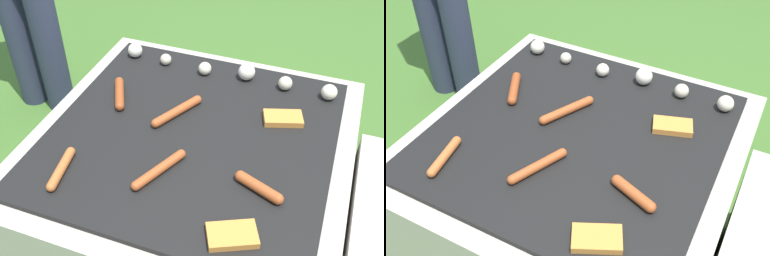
% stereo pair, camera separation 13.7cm
% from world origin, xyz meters
% --- Properties ---
extents(ground_plane, '(14.00, 14.00, 0.00)m').
position_xyz_m(ground_plane, '(0.00, 0.00, 0.00)').
color(ground_plane, '#3D6628').
extents(grill, '(0.97, 0.97, 0.38)m').
position_xyz_m(grill, '(0.00, 0.00, 0.19)').
color(grill, '#B2AA9E').
rests_on(grill, ground_plane).
extents(sausage_mid_right, '(0.10, 0.18, 0.03)m').
position_xyz_m(sausage_mid_right, '(-0.03, -0.19, 0.39)').
color(sausage_mid_right, '#A34C23').
rests_on(sausage_mid_right, grill).
extents(sausage_back_right, '(0.14, 0.08, 0.03)m').
position_xyz_m(sausage_back_right, '(0.25, -0.16, 0.40)').
color(sausage_back_right, '#A34C23').
rests_on(sausage_back_right, grill).
extents(sausage_front_right, '(0.11, 0.19, 0.03)m').
position_xyz_m(sausage_front_right, '(-0.08, 0.07, 0.39)').
color(sausage_front_right, '#A34C23').
rests_on(sausage_front_right, grill).
extents(sausage_front_center, '(0.10, 0.16, 0.03)m').
position_xyz_m(sausage_front_center, '(-0.29, 0.09, 0.40)').
color(sausage_front_center, '#93421E').
rests_on(sausage_front_center, grill).
extents(sausage_back_center, '(0.05, 0.16, 0.03)m').
position_xyz_m(sausage_back_center, '(-0.29, -0.28, 0.39)').
color(sausage_back_center, '#B7602D').
rests_on(sausage_back_center, grill).
extents(bread_slice_center, '(0.14, 0.10, 0.02)m').
position_xyz_m(bread_slice_center, '(0.25, 0.16, 0.39)').
color(bread_slice_center, '#D18438').
rests_on(bread_slice_center, grill).
extents(bread_slice_left, '(0.14, 0.12, 0.02)m').
position_xyz_m(bread_slice_left, '(0.22, -0.33, 0.39)').
color(bread_slice_left, '#D18438').
rests_on(bread_slice_left, grill).
extents(mushroom_row, '(0.78, 0.07, 0.06)m').
position_xyz_m(mushroom_row, '(0.02, 0.33, 0.41)').
color(mushroom_row, silver).
rests_on(mushroom_row, grill).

